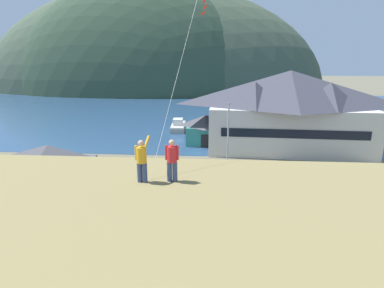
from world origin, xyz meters
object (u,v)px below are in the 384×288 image
(parked_car_mid_row_far, at_px, (334,214))
(person_kite_flyer, at_px, (142,159))
(moored_boat_wharfside, at_px, (178,126))
(wharf_dock, at_px, (197,129))
(storage_shed_waterside, at_px, (206,129))
(parked_car_mid_row_near, at_px, (206,178))
(harbor_lodge, at_px, (289,108))
(person_companion, at_px, (172,159))
(parked_car_back_row_right, at_px, (334,186))
(parked_car_back_row_left, at_px, (268,217))
(parked_car_lone_by_shed, at_px, (257,186))
(parked_car_front_row_end, at_px, (127,174))
(parked_car_front_row_red, at_px, (147,210))
(parked_car_corner_spot, at_px, (76,211))
(storage_shed_near_lot, at_px, (50,170))
(parking_light_pole, at_px, (228,135))

(parked_car_mid_row_far, height_order, person_kite_flyer, person_kite_flyer)
(parked_car_mid_row_far, bearing_deg, moored_boat_wharfside, 114.66)
(wharf_dock, bearing_deg, person_kite_flyer, -89.60)
(storage_shed_waterside, relative_size, parked_car_mid_row_near, 1.44)
(harbor_lodge, relative_size, person_companion, 13.25)
(parked_car_back_row_right, distance_m, person_companion, 21.16)
(wharf_dock, height_order, parked_car_back_row_right, parked_car_back_row_right)
(wharf_dock, distance_m, parked_car_back_row_left, 35.38)
(parked_car_mid_row_near, relative_size, parked_car_lone_by_shed, 0.99)
(storage_shed_waterside, xyz_separation_m, parked_car_lone_by_shed, (5.33, -19.31, -1.24))
(parked_car_mid_row_far, distance_m, person_companion, 16.20)
(parked_car_front_row_end, height_order, person_kite_flyer, person_kite_flyer)
(storage_shed_waterside, bearing_deg, parked_car_back_row_left, -78.00)
(harbor_lodge, relative_size, storage_shed_waterside, 3.81)
(parked_car_front_row_red, relative_size, parked_car_back_row_left, 1.00)
(parked_car_corner_spot, distance_m, person_kite_flyer, 13.88)
(parked_car_mid_row_far, relative_size, person_kite_flyer, 2.28)
(parked_car_front_row_end, bearing_deg, harbor_lodge, 37.76)
(storage_shed_near_lot, xyz_separation_m, parked_car_mid_row_far, (23.82, -4.05, -1.44))
(parked_car_mid_row_near, height_order, parked_car_mid_row_far, same)
(storage_shed_waterside, distance_m, moored_boat_wharfside, 11.32)
(parked_car_back_row_left, bearing_deg, storage_shed_near_lot, 165.33)
(moored_boat_wharfside, bearing_deg, wharf_dock, -6.01)
(parked_car_mid_row_far, distance_m, parked_car_lone_by_shed, 7.05)
(parked_car_front_row_red, bearing_deg, storage_shed_near_lot, 155.87)
(parked_car_lone_by_shed, bearing_deg, storage_shed_near_lot, -177.20)
(storage_shed_near_lot, bearing_deg, wharf_dock, 68.49)
(storage_shed_near_lot, height_order, parked_car_lone_by_shed, storage_shed_near_lot)
(parked_car_front_row_red, xyz_separation_m, parked_car_mid_row_far, (13.95, 0.37, 0.00))
(wharf_dock, xyz_separation_m, parked_car_lone_by_shed, (7.11, -28.79, 0.71))
(harbor_lodge, bearing_deg, parked_car_back_row_right, -87.17)
(parked_car_front_row_red, bearing_deg, parked_car_front_row_end, 115.90)
(parked_car_corner_spot, bearing_deg, parked_car_lone_by_shed, 22.27)
(wharf_dock, relative_size, parked_car_back_row_left, 2.49)
(harbor_lodge, relative_size, parked_car_mid_row_near, 5.48)
(parked_car_mid_row_near, xyz_separation_m, person_companion, (-0.88, -16.85, 7.10))
(storage_shed_near_lot, relative_size, parked_car_mid_row_near, 1.96)
(parked_car_back_row_right, xyz_separation_m, parked_car_mid_row_far, (-1.94, -5.52, 0.00))
(storage_shed_waterside, xyz_separation_m, wharf_dock, (-1.78, 9.48, -1.95))
(wharf_dock, relative_size, person_kite_flyer, 5.82)
(wharf_dock, distance_m, parked_car_back_row_right, 31.55)
(storage_shed_near_lot, xyz_separation_m, parked_car_mid_row_near, (14.09, 2.83, -1.44))
(storage_shed_waterside, relative_size, parked_car_corner_spot, 1.41)
(storage_shed_waterside, xyz_separation_m, parked_car_back_row_left, (5.35, -25.16, -1.24))
(parked_car_lone_by_shed, height_order, parking_light_pole, parking_light_pole)
(parked_car_front_row_end, xyz_separation_m, parked_car_back_row_left, (12.70, -8.20, 0.00))
(parked_car_back_row_right, xyz_separation_m, person_kite_flyer, (-13.75, -15.66, 7.11))
(storage_shed_waterside, height_order, person_kite_flyer, person_kite_flyer)
(parking_light_pole, bearing_deg, parked_car_back_row_left, -76.89)
(moored_boat_wharfside, relative_size, parked_car_front_row_end, 1.77)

